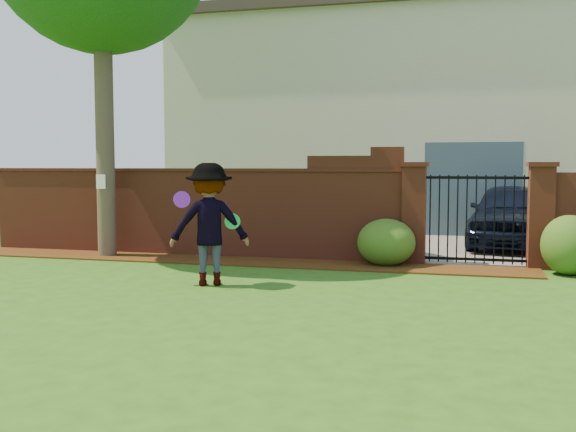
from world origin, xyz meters
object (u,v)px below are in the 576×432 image
(car, at_px, (511,215))
(frisbee_green, at_px, (232,221))
(man, at_px, (209,224))
(frisbee_purple, at_px, (182,200))

(car, height_order, frisbee_green, car)
(car, bearing_deg, man, -121.10)
(frisbee_green, bearing_deg, frisbee_purple, -150.06)
(frisbee_purple, relative_size, frisbee_green, 1.04)
(car, relative_size, frisbee_purple, 16.89)
(frisbee_purple, bearing_deg, frisbee_green, 29.94)
(frisbee_purple, xyz_separation_m, frisbee_green, (0.65, 0.38, -0.34))
(car, relative_size, frisbee_green, 17.57)
(car, distance_m, frisbee_purple, 8.12)
(car, height_order, frisbee_purple, frisbee_purple)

